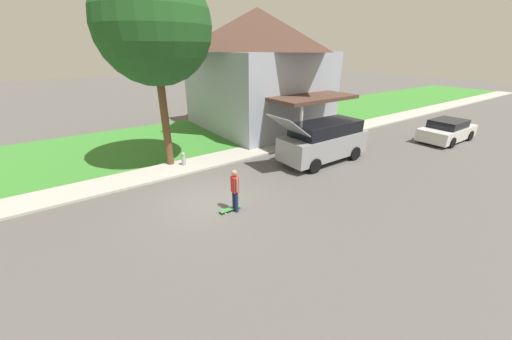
{
  "coord_description": "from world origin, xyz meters",
  "views": [
    {
      "loc": [
        9.22,
        -4.22,
        5.51
      ],
      "look_at": [
        0.43,
        1.98,
        0.9
      ],
      "focal_mm": 20.0,
      "sensor_mm": 36.0,
      "label": 1
    }
  ],
  "objects": [
    {
      "name": "sidewalk",
      "position": [
        -3.6,
        6.0,
        0.05
      ],
      "size": [
        1.8,
        80.0,
        0.1
      ],
      "color": "#ADA89E",
      "rests_on": "ground_plane"
    },
    {
      "name": "fire_hydrant",
      "position": [
        -3.71,
        0.47,
        0.42
      ],
      "size": [
        0.2,
        0.2,
        0.67
      ],
      "color": "#99999E",
      "rests_on": "sidewalk"
    },
    {
      "name": "suv_parked",
      "position": [
        -0.32,
        6.8,
        1.11
      ],
      "size": [
        2.04,
        5.56,
        2.76
      ],
      "color": "gray",
      "rests_on": "ground_plane"
    },
    {
      "name": "lawn_tree_near",
      "position": [
        -4.3,
        -0.01,
        6.36
      ],
      "size": [
        4.95,
        4.95,
        8.78
      ],
      "color": "brown",
      "rests_on": "lawn"
    },
    {
      "name": "skateboarder",
      "position": [
        1.39,
        0.38,
        0.9
      ],
      "size": [
        0.41,
        0.22,
        1.63
      ],
      "color": "#192347",
      "rests_on": "ground_plane"
    },
    {
      "name": "house",
      "position": [
        -8.13,
        8.12,
        4.21
      ],
      "size": [
        11.68,
        8.15,
        7.92
      ],
      "color": "#99A3B2",
      "rests_on": "lawn"
    },
    {
      "name": "ground_plane",
      "position": [
        0.0,
        0.0,
        0.0
      ],
      "size": [
        120.0,
        120.0,
        0.0
      ],
      "primitive_type": "plane",
      "color": "#54514F"
    },
    {
      "name": "lawn",
      "position": [
        -8.0,
        6.0,
        0.04
      ],
      "size": [
        10.0,
        80.0,
        0.08
      ],
      "color": "#387F2D",
      "rests_on": "ground_plane"
    },
    {
      "name": "skateboard",
      "position": [
        1.29,
        0.22,
        0.08
      ],
      "size": [
        0.23,
        0.84,
        0.1
      ],
      "color": "#337F3D",
      "rests_on": "ground_plane"
    },
    {
      "name": "car_down_street",
      "position": [
        1.78,
        15.97,
        0.66
      ],
      "size": [
        1.99,
        4.27,
        1.37
      ],
      "color": "silver",
      "rests_on": "ground_plane"
    }
  ]
}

